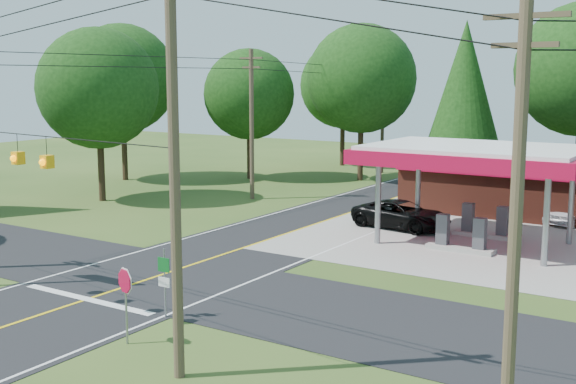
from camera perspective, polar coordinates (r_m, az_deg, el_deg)
The scene contains 16 objects.
ground at distance 30.35m, azimuth -10.48°, elevation -6.65°, with size 120.00×120.00×0.00m, color #2D4B1A.
main_highway at distance 30.34m, azimuth -10.48°, elevation -6.64°, with size 8.00×120.00×0.02m, color black.
cross_road at distance 30.34m, azimuth -10.48°, elevation -6.63°, with size 70.00×7.00×0.02m, color black.
lane_center_yellow at distance 30.34m, azimuth -10.48°, elevation -6.61°, with size 0.15×110.00×0.00m, color yellow.
gas_canopy at distance 36.14m, azimuth 14.66°, elevation 2.61°, with size 10.60×7.40×4.88m.
convenience_store at distance 45.71m, azimuth 19.68°, elevation 0.69°, with size 16.40×7.55×3.80m.
utility_pole_near_right at distance 19.13m, azimuth -8.98°, elevation 2.42°, with size 1.80×0.30×11.50m.
utility_pole_far_left at distance 48.33m, azimuth -2.89°, elevation 5.55°, with size 1.80×0.30×10.00m.
utility_pole_right_b at distance 16.46m, azimuth 17.58°, elevation -1.63°, with size 1.80×0.30×10.00m.
utility_pole_north at distance 62.26m, azimuth 7.48°, elevation 5.84°, with size 0.30×0.30×9.50m.
overhead_beacons at distance 26.12m, azimuth -21.57°, elevation 4.20°, with size 17.04×2.04×1.03m.
treeline_backdrop at distance 49.14m, azimuth 9.76°, elevation 8.16°, with size 70.27×51.59×13.30m.
suv_car at distance 39.64m, azimuth 8.96°, elevation -1.80°, with size 5.42×5.42×1.51m, color black.
sedan_car at distance 43.57m, azimuth 21.55°, elevation -1.40°, with size 4.23×4.23×1.44m, color white.
octagonal_stop_sign at distance 22.70m, azimuth -12.75°, elevation -7.34°, with size 0.82×0.30×2.43m.
route_sign_post at distance 24.98m, azimuth -9.75°, elevation -6.60°, with size 0.50×0.09×2.42m.
Camera 1 is at (20.20, -21.14, 8.12)m, focal length 45.00 mm.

